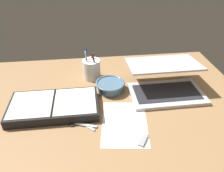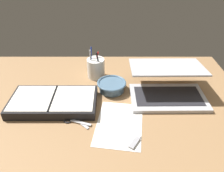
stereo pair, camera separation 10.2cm
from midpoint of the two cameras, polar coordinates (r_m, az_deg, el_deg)
name	(u,v)px [view 1 (the left image)]	position (r cm, az deg, el deg)	size (l,w,h in cm)	color
desk_top	(103,108)	(101.69, -5.18, -5.80)	(140.00, 100.00, 2.00)	#936D47
laptop	(165,83)	(109.24, 11.20, 0.69)	(35.65, 30.96, 13.95)	#B7B7BC
bowl	(110,86)	(109.30, -3.13, -0.01)	(14.70, 14.70, 4.93)	slate
pen_cup	(92,69)	(119.13, -7.81, 4.34)	(9.46, 9.46, 16.76)	white
planner	(54,106)	(101.97, -17.69, -5.12)	(38.91, 20.91, 4.61)	black
scissors	(77,122)	(94.21, -12.33, -9.42)	(12.19, 9.54, 0.80)	#B7B7BC
paper_sheet_front	(125,123)	(92.24, 0.12, -9.77)	(18.64, 27.10, 0.16)	white
usb_drive	(143,140)	(85.48, 4.75, -14.06)	(5.23, 6.93, 1.00)	#99999E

